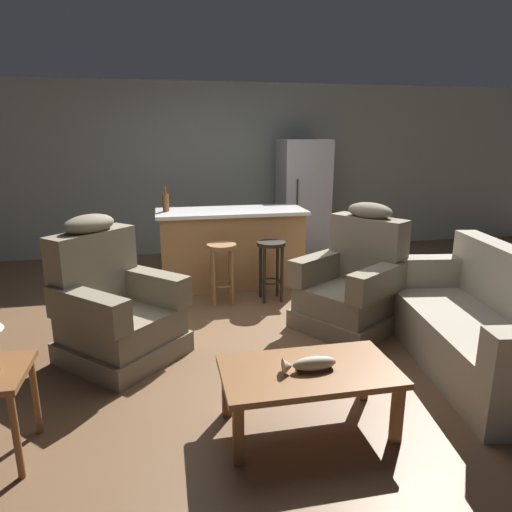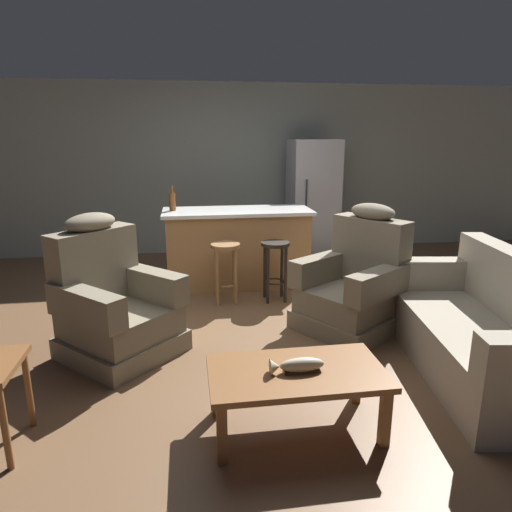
{
  "view_description": "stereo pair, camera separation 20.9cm",
  "coord_description": "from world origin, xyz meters",
  "px_view_note": "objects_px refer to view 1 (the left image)",
  "views": [
    {
      "loc": [
        -0.8,
        -4.08,
        1.84
      ],
      "look_at": [
        0.01,
        -0.1,
        0.75
      ],
      "focal_mm": 32.0,
      "sensor_mm": 36.0,
      "label": 1
    },
    {
      "loc": [
        -0.6,
        -4.11,
        1.84
      ],
      "look_at": [
        0.01,
        -0.1,
        0.75
      ],
      "focal_mm": 32.0,
      "sensor_mm": 36.0,
      "label": 2
    }
  ],
  "objects_px": {
    "coffee_table": "(309,377)",
    "fish_figurine": "(309,364)",
    "recliner_near_lamp": "(114,308)",
    "refrigerator": "(303,199)",
    "couch": "(484,328)",
    "bottle_tall_green": "(166,202)",
    "bar_stool_left": "(222,263)",
    "bar_stool_right": "(271,260)",
    "kitchen_island": "(232,248)",
    "recliner_near_island": "(353,284)"
  },
  "relations": [
    {
      "from": "couch",
      "to": "refrigerator",
      "type": "bearing_deg",
      "value": -75.55
    },
    {
      "from": "couch",
      "to": "bottle_tall_green",
      "type": "bearing_deg",
      "value": -37.77
    },
    {
      "from": "fish_figurine",
      "to": "bar_stool_left",
      "type": "xyz_separation_m",
      "value": [
        -0.23,
        2.37,
        0.01
      ]
    },
    {
      "from": "fish_figurine",
      "to": "recliner_near_lamp",
      "type": "xyz_separation_m",
      "value": [
        -1.28,
        1.32,
        -0.04
      ]
    },
    {
      "from": "coffee_table",
      "to": "bar_stool_right",
      "type": "distance_m",
      "value": 2.37
    },
    {
      "from": "recliner_near_lamp",
      "to": "bar_stool_left",
      "type": "relative_size",
      "value": 1.76
    },
    {
      "from": "coffee_table",
      "to": "fish_figurine",
      "type": "distance_m",
      "value": 0.1
    },
    {
      "from": "fish_figurine",
      "to": "bar_stool_right",
      "type": "height_order",
      "value": "bar_stool_right"
    },
    {
      "from": "bar_stool_left",
      "to": "refrigerator",
      "type": "height_order",
      "value": "refrigerator"
    },
    {
      "from": "recliner_near_lamp",
      "to": "bottle_tall_green",
      "type": "xyz_separation_m",
      "value": [
        0.48,
        1.74,
        0.64
      ]
    },
    {
      "from": "bar_stool_right",
      "to": "refrigerator",
      "type": "relative_size",
      "value": 0.39
    },
    {
      "from": "fish_figurine",
      "to": "bar_stool_right",
      "type": "relative_size",
      "value": 0.5
    },
    {
      "from": "fish_figurine",
      "to": "bar_stool_left",
      "type": "bearing_deg",
      "value": 95.62
    },
    {
      "from": "fish_figurine",
      "to": "recliner_near_island",
      "type": "relative_size",
      "value": 0.28
    },
    {
      "from": "coffee_table",
      "to": "fish_figurine",
      "type": "bearing_deg",
      "value": -107.44
    },
    {
      "from": "fish_figurine",
      "to": "kitchen_island",
      "type": "xyz_separation_m",
      "value": [
        -0.03,
        3.0,
        0.02
      ]
    },
    {
      "from": "couch",
      "to": "recliner_near_lamp",
      "type": "distance_m",
      "value": 3.03
    },
    {
      "from": "bar_stool_left",
      "to": "kitchen_island",
      "type": "bearing_deg",
      "value": 72.06
    },
    {
      "from": "coffee_table",
      "to": "recliner_near_lamp",
      "type": "relative_size",
      "value": 0.92
    },
    {
      "from": "couch",
      "to": "recliner_near_island",
      "type": "xyz_separation_m",
      "value": [
        -0.69,
        1.01,
        0.08
      ]
    },
    {
      "from": "fish_figurine",
      "to": "bottle_tall_green",
      "type": "height_order",
      "value": "bottle_tall_green"
    },
    {
      "from": "bar_stool_right",
      "to": "refrigerator",
      "type": "distance_m",
      "value": 2.09
    },
    {
      "from": "recliner_near_island",
      "to": "bar_stool_right",
      "type": "distance_m",
      "value": 1.06
    },
    {
      "from": "coffee_table",
      "to": "bar_stool_left",
      "type": "height_order",
      "value": "bar_stool_left"
    },
    {
      "from": "recliner_near_lamp",
      "to": "bottle_tall_green",
      "type": "relative_size",
      "value": 4.05
    },
    {
      "from": "recliner_near_island",
      "to": "bottle_tall_green",
      "type": "xyz_separation_m",
      "value": [
        -1.74,
        1.54,
        0.64
      ]
    },
    {
      "from": "fish_figurine",
      "to": "bar_stool_left",
      "type": "distance_m",
      "value": 2.38
    },
    {
      "from": "bottle_tall_green",
      "to": "refrigerator",
      "type": "bearing_deg",
      "value": 29.14
    },
    {
      "from": "bar_stool_left",
      "to": "coffee_table",
      "type": "bearing_deg",
      "value": -84.14
    },
    {
      "from": "recliner_near_lamp",
      "to": "bottle_tall_green",
      "type": "distance_m",
      "value": 1.91
    },
    {
      "from": "recliner_near_lamp",
      "to": "bar_stool_left",
      "type": "xyz_separation_m",
      "value": [
        1.05,
        1.05,
        0.05
      ]
    },
    {
      "from": "coffee_table",
      "to": "recliner_near_lamp",
      "type": "height_order",
      "value": "recliner_near_lamp"
    },
    {
      "from": "couch",
      "to": "recliner_near_lamp",
      "type": "relative_size",
      "value": 1.67
    },
    {
      "from": "recliner_near_lamp",
      "to": "coffee_table",
      "type": "bearing_deg",
      "value": -0.87
    },
    {
      "from": "couch",
      "to": "bottle_tall_green",
      "type": "distance_m",
      "value": 3.6
    },
    {
      "from": "refrigerator",
      "to": "recliner_near_island",
      "type": "bearing_deg",
      "value": -96.54
    },
    {
      "from": "bar_stool_left",
      "to": "bar_stool_right",
      "type": "xyz_separation_m",
      "value": [
        0.56,
        0.0,
        0.0
      ]
    },
    {
      "from": "recliner_near_lamp",
      "to": "kitchen_island",
      "type": "distance_m",
      "value": 2.1
    },
    {
      "from": "coffee_table",
      "to": "refrigerator",
      "type": "relative_size",
      "value": 0.62
    },
    {
      "from": "coffee_table",
      "to": "bottle_tall_green",
      "type": "xyz_separation_m",
      "value": [
        -0.81,
        3.03,
        0.7
      ]
    },
    {
      "from": "bar_stool_right",
      "to": "recliner_near_island",
      "type": "bearing_deg",
      "value": -54.13
    },
    {
      "from": "coffee_table",
      "to": "fish_figurine",
      "type": "relative_size",
      "value": 3.24
    },
    {
      "from": "fish_figurine",
      "to": "kitchen_island",
      "type": "relative_size",
      "value": 0.19
    },
    {
      "from": "bar_stool_left",
      "to": "bottle_tall_green",
      "type": "height_order",
      "value": "bottle_tall_green"
    },
    {
      "from": "fish_figurine",
      "to": "recliner_near_lamp",
      "type": "height_order",
      "value": "recliner_near_lamp"
    },
    {
      "from": "fish_figurine",
      "to": "recliner_near_lamp",
      "type": "bearing_deg",
      "value": 134.2
    },
    {
      "from": "couch",
      "to": "bottle_tall_green",
      "type": "relative_size",
      "value": 6.76
    },
    {
      "from": "recliner_near_lamp",
      "to": "bar_stool_left",
      "type": "height_order",
      "value": "recliner_near_lamp"
    },
    {
      "from": "kitchen_island",
      "to": "bar_stool_right",
      "type": "bearing_deg",
      "value": -60.76
    },
    {
      "from": "couch",
      "to": "bottle_tall_green",
      "type": "xyz_separation_m",
      "value": [
        -2.43,
        2.55,
        0.72
      ]
    }
  ]
}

